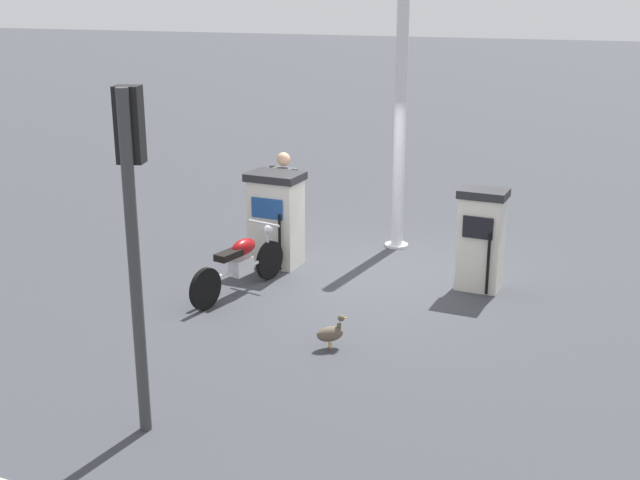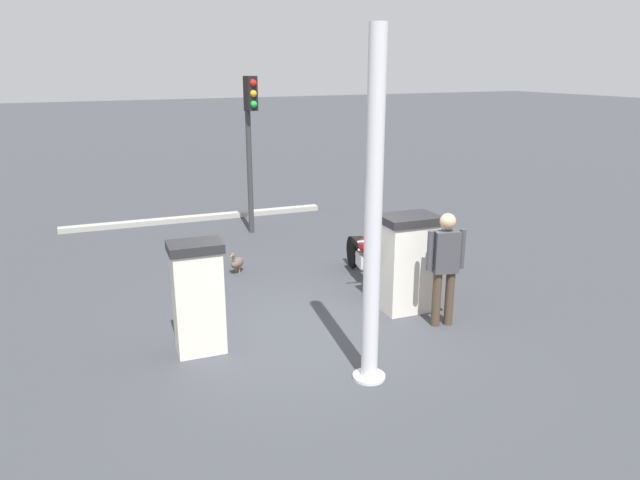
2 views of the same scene
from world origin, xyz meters
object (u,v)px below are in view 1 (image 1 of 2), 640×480
at_px(attendant_person, 284,195).
at_px(roadside_traffic_light, 133,202).
at_px(motorcycle_near_pump, 240,263).
at_px(fuel_pump_near, 276,218).
at_px(canopy_support_pole, 400,133).
at_px(fuel_pump_far, 481,239).
at_px(wandering_duck, 331,333).

distance_m(attendant_person, roadside_traffic_light, 6.09).
bearing_deg(motorcycle_near_pump, roadside_traffic_light, 10.95).
xyz_separation_m(fuel_pump_near, attendant_person, (-0.72, -0.15, 0.21)).
height_order(fuel_pump_near, canopy_support_pole, canopy_support_pole).
xyz_separation_m(fuel_pump_far, motorcycle_near_pump, (1.35, -3.26, -0.32)).
height_order(fuel_pump_far, motorcycle_near_pump, fuel_pump_far).
height_order(motorcycle_near_pump, wandering_duck, motorcycle_near_pump).
bearing_deg(motorcycle_near_pump, fuel_pump_near, -179.98).
xyz_separation_m(roadside_traffic_light, canopy_support_pole, (-6.74, 0.85, -0.40)).
relative_size(fuel_pump_near, motorcycle_near_pump, 0.74).
distance_m(motorcycle_near_pump, canopy_support_pole, 3.68).
bearing_deg(attendant_person, fuel_pump_far, 78.08).
xyz_separation_m(wandering_duck, canopy_support_pole, (-4.33, -0.30, 1.78)).
bearing_deg(roadside_traffic_light, canopy_support_pole, 172.80).
bearing_deg(attendant_person, roadside_traffic_light, 8.60).
distance_m(fuel_pump_near, wandering_duck, 3.36).
xyz_separation_m(fuel_pump_far, roadside_traffic_light, (5.14, -2.53, 1.60)).
distance_m(fuel_pump_far, roadside_traffic_light, 5.95).
bearing_deg(roadside_traffic_light, fuel_pump_far, 153.79).
height_order(wandering_duck, roadside_traffic_light, roadside_traffic_light).
distance_m(fuel_pump_near, fuel_pump_far, 3.26).
height_order(motorcycle_near_pump, attendant_person, attendant_person).
bearing_deg(fuel_pump_far, wandering_duck, -26.80).
bearing_deg(canopy_support_pole, fuel_pump_near, -44.73).
xyz_separation_m(fuel_pump_near, motorcycle_near_pump, (1.35, 0.00, -0.32)).
xyz_separation_m(fuel_pump_near, canopy_support_pole, (-1.60, 1.58, 1.21)).
bearing_deg(attendant_person, fuel_pump_near, 12.01).
height_order(attendant_person, roadside_traffic_light, roadside_traffic_light).
bearing_deg(wandering_duck, canopy_support_pole, -176.05).
bearing_deg(motorcycle_near_pump, fuel_pump_far, 112.55).
bearing_deg(wandering_duck, roadside_traffic_light, -25.53).
xyz_separation_m(motorcycle_near_pump, roadside_traffic_light, (3.78, 0.73, 1.93)).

